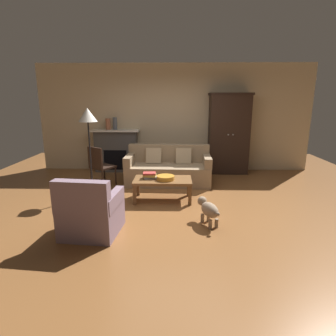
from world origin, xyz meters
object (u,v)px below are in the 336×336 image
at_px(book_stack, 150,175).
at_px(floor_lamp, 88,120).
at_px(coffee_table, 163,182).
at_px(side_chair_wooden, 100,164).
at_px(fireplace, 117,150).
at_px(dog, 209,209).
at_px(armoire, 229,134).
at_px(armchair_near_left, 91,214).
at_px(couch, 168,169).
at_px(mantel_vase_terracotta, 108,124).
at_px(mantel_vase_slate, 115,124).
at_px(fruit_bowl, 166,178).

xyz_separation_m(book_stack, floor_lamp, (-1.19, 0.22, 1.03)).
xyz_separation_m(coffee_table, side_chair_wooden, (-1.42, 0.82, 0.15)).
height_order(fireplace, dog, fireplace).
bearing_deg(dog, armoire, 74.82).
height_order(fireplace, armoire, armoire).
height_order(armoire, armchair_near_left, armoire).
xyz_separation_m(fireplace, armchair_near_left, (0.36, -3.62, -0.25)).
relative_size(armoire, couch, 1.06).
distance_m(couch, book_stack, 1.15).
relative_size(coffee_table, book_stack, 4.06).
height_order(mantel_vase_terracotta, floor_lamp, floor_lamp).
distance_m(mantel_vase_slate, armchair_near_left, 3.75).
height_order(fruit_bowl, mantel_vase_slate, mantel_vase_slate).
distance_m(fireplace, couch, 1.79).
bearing_deg(fruit_bowl, armchair_near_left, -126.95).
bearing_deg(book_stack, dog, -47.48).
relative_size(fruit_bowl, mantel_vase_terracotta, 1.16).
bearing_deg(mantel_vase_slate, mantel_vase_terracotta, 180.00).
xyz_separation_m(fruit_bowl, mantel_vase_terracotta, (-1.57, 2.23, 0.81)).
relative_size(armchair_near_left, side_chair_wooden, 0.98).
height_order(book_stack, floor_lamp, floor_lamp).
bearing_deg(book_stack, fireplace, 116.63).
bearing_deg(fireplace, side_chair_wooden, -93.80).
relative_size(coffee_table, fruit_bowl, 3.27).
distance_m(armchair_near_left, side_chair_wooden, 2.30).
height_order(armoire, fruit_bowl, armoire).
relative_size(armoire, book_stack, 7.58).
height_order(armoire, floor_lamp, armoire).
relative_size(couch, fruit_bowl, 5.78).
xyz_separation_m(couch, coffee_table, (-0.08, -1.13, 0.05)).
bearing_deg(dog, fireplace, 122.67).
height_order(fireplace, coffee_table, fireplace).
distance_m(fireplace, floor_lamp, 2.16).
distance_m(mantel_vase_terracotta, armchair_near_left, 3.76).
relative_size(mantel_vase_slate, armchair_near_left, 0.36).
xyz_separation_m(couch, fruit_bowl, (-0.03, -1.18, 0.14)).
xyz_separation_m(mantel_vase_terracotta, side_chair_wooden, (0.09, -1.36, -0.75)).
xyz_separation_m(fruit_bowl, mantel_vase_slate, (-1.39, 2.23, 0.82)).
distance_m(book_stack, armchair_near_left, 1.64).
xyz_separation_m(mantel_vase_slate, armchair_near_left, (0.36, -3.60, -0.96)).
relative_size(fireplace, fruit_bowl, 3.75).
xyz_separation_m(fireplace, coffee_table, (1.33, -2.20, -0.20)).
relative_size(mantel_vase_slate, side_chair_wooden, 0.35).
distance_m(fruit_bowl, dog, 1.24).
bearing_deg(couch, floor_lamp, -150.10).
distance_m(couch, dog, 2.29).
relative_size(armoire, floor_lamp, 1.18).
distance_m(coffee_table, floor_lamp, 1.86).
distance_m(side_chair_wooden, dog, 2.89).
bearing_deg(fireplace, dog, -57.33).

